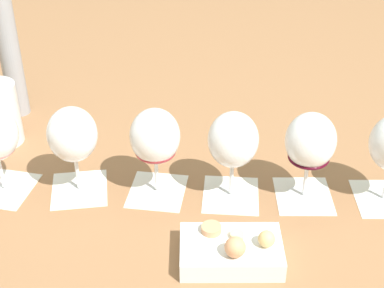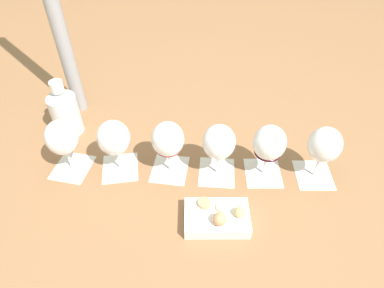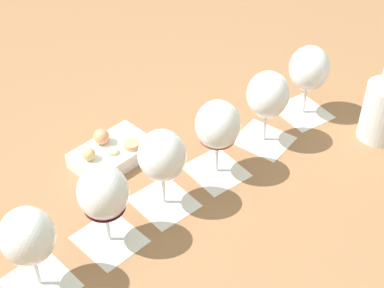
{
  "view_description": "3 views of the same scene",
  "coord_description": "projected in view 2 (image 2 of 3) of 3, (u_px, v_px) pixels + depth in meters",
  "views": [
    {
      "loc": [
        0.76,
        -0.48,
        0.7
      ],
      "look_at": [
        0.0,
        0.0,
        0.11
      ],
      "focal_mm": 55.0,
      "sensor_mm": 36.0,
      "label": 1
    },
    {
      "loc": [
        0.58,
        -0.36,
        0.78
      ],
      "look_at": [
        0.0,
        0.0,
        0.11
      ],
      "focal_mm": 32.0,
      "sensor_mm": 36.0,
      "label": 2
    },
    {
      "loc": [
        -0.19,
        0.86,
        0.86
      ],
      "look_at": [
        0.0,
        0.0,
        0.11
      ],
      "focal_mm": 55.0,
      "sensor_mm": 36.0,
      "label": 3
    }
  ],
  "objects": [
    {
      "name": "ground_plane",
      "position": [
        191.0,
        171.0,
        1.04
      ],
      "size": [
        8.0,
        8.0,
        0.0
      ],
      "primitive_type": "plane",
      "color": "#936642"
    },
    {
      "name": "tasting_card_0",
      "position": [
        73.0,
        167.0,
        1.04
      ],
      "size": [
        0.16,
        0.16,
        0.0
      ],
      "color": "silver",
      "rests_on": "ground_plane"
    },
    {
      "name": "tasting_card_1",
      "position": [
        120.0,
        168.0,
        1.04
      ],
      "size": [
        0.15,
        0.14,
        0.0
      ],
      "color": "silver",
      "rests_on": "ground_plane"
    },
    {
      "name": "tasting_card_2",
      "position": [
        170.0,
        169.0,
        1.04
      ],
      "size": [
        0.16,
        0.16,
        0.0
      ],
      "color": "silver",
      "rests_on": "ground_plane"
    },
    {
      "name": "tasting_card_3",
      "position": [
        217.0,
        172.0,
        1.03
      ],
      "size": [
        0.16,
        0.15,
        0.0
      ],
      "color": "silver",
      "rests_on": "ground_plane"
    },
    {
      "name": "tasting_card_4",
      "position": [
        263.0,
        173.0,
        1.03
      ],
      "size": [
        0.16,
        0.15,
        0.0
      ],
      "color": "silver",
      "rests_on": "ground_plane"
    },
    {
      "name": "tasting_card_5",
      "position": [
        313.0,
        175.0,
        1.02
      ],
      "size": [
        0.16,
        0.15,
        0.0
      ],
      "color": "silver",
      "rests_on": "ground_plane"
    },
    {
      "name": "wine_glass_0",
      "position": [
        62.0,
        139.0,
        0.96
      ],
      "size": [
        0.09,
        0.09,
        0.18
      ],
      "color": "white",
      "rests_on": "tasting_card_0"
    },
    {
      "name": "wine_glass_1",
      "position": [
        114.0,
        140.0,
        0.96
      ],
      "size": [
        0.09,
        0.09,
        0.18
      ],
      "color": "white",
      "rests_on": "tasting_card_1"
    },
    {
      "name": "wine_glass_2",
      "position": [
        168.0,
        141.0,
        0.96
      ],
      "size": [
        0.09,
        0.09,
        0.18
      ],
      "color": "white",
      "rests_on": "tasting_card_2"
    },
    {
      "name": "wine_glass_3",
      "position": [
        219.0,
        144.0,
        0.95
      ],
      "size": [
        0.09,
        0.09,
        0.18
      ],
      "color": "white",
      "rests_on": "tasting_card_3"
    },
    {
      "name": "wine_glass_4",
      "position": [
        269.0,
        144.0,
        0.95
      ],
      "size": [
        0.09,
        0.09,
        0.18
      ],
      "color": "white",
      "rests_on": "tasting_card_4"
    },
    {
      "name": "wine_glass_5",
      "position": [
        324.0,
        147.0,
        0.94
      ],
      "size": [
        0.09,
        0.09,
        0.18
      ],
      "color": "white",
      "rests_on": "tasting_card_5"
    },
    {
      "name": "ceramic_vase",
      "position": [
        64.0,
        111.0,
        1.11
      ],
      "size": [
        0.09,
        0.09,
        0.2
      ],
      "color": "silver",
      "rests_on": "ground_plane"
    },
    {
      "name": "snack_dish",
      "position": [
        217.0,
        217.0,
        0.89
      ],
      "size": [
        0.18,
        0.2,
        0.07
      ],
      "color": "white",
      "rests_on": "ground_plane"
    }
  ]
}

